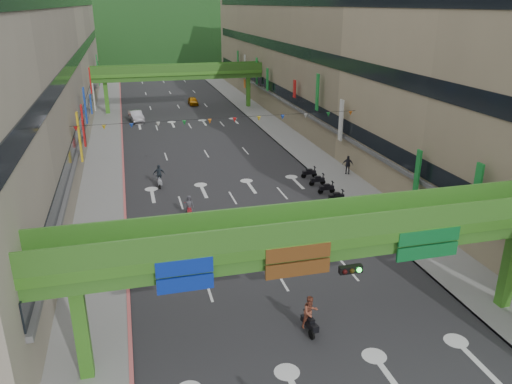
{
  "coord_description": "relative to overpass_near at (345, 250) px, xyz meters",
  "views": [
    {
      "loc": [
        -8.24,
        -13.47,
        15.87
      ],
      "look_at": [
        0.0,
        18.0,
        3.5
      ],
      "focal_mm": 35.0,
      "sensor_mm": 36.0,
      "label": 1
    }
  ],
  "objects": [
    {
      "name": "road_slab",
      "position": [
        -0.93,
        44.62,
        -5.2
      ],
      "size": [
        18.0,
        140.0,
        0.02
      ],
      "primitive_type": "cube",
      "color": "#28282B",
      "rests_on": "ground"
    },
    {
      "name": "sidewalk_left",
      "position": [
        -11.93,
        44.62,
        -5.13
      ],
      "size": [
        4.0,
        140.0,
        0.15
      ],
      "primitive_type": "cube",
      "color": "gray",
      "rests_on": "ground"
    },
    {
      "name": "sidewalk_right",
      "position": [
        10.07,
        44.62,
        -5.13
      ],
      "size": [
        4.0,
        140.0,
        0.15
      ],
      "primitive_type": "cube",
      "color": "gray",
      "rests_on": "ground"
    },
    {
      "name": "curb_left",
      "position": [
        -10.03,
        44.62,
        -5.12
      ],
      "size": [
        0.2,
        140.0,
        0.18
      ],
      "primitive_type": "cube",
      "color": "#CC5959",
      "rests_on": "ground"
    },
    {
      "name": "curb_right",
      "position": [
        8.17,
        44.62,
        -5.12
      ],
      "size": [
        0.2,
        140.0,
        0.18
      ],
      "primitive_type": "cube",
      "color": "gray",
      "rests_on": "ground"
    },
    {
      "name": "building_row_left",
      "position": [
        -19.86,
        44.62,
        4.25
      ],
      "size": [
        12.8,
        95.0,
        19.0
      ],
      "color": "#9E937F",
      "rests_on": "ground"
    },
    {
      "name": "building_row_right",
      "position": [
        18.0,
        44.62,
        4.25
      ],
      "size": [
        12.8,
        95.0,
        19.0
      ],
      "color": "gray",
      "rests_on": "ground"
    },
    {
      "name": "overpass_near",
      "position": [
        0.0,
        0.0,
        0.0
      ],
      "size": [
        28.0,
        12.27,
        7.1
      ],
      "color": "#4C9E2D",
      "rests_on": "ground"
    },
    {
      "name": "overpass_far",
      "position": [
        -0.93,
        59.62,
        0.2
      ],
      "size": [
        28.0,
        2.2,
        7.1
      ],
      "color": "#4C9E2D",
      "rests_on": "ground"
    },
    {
      "name": "hill_left",
      "position": [
        -15.93,
        154.62,
        -5.21
      ],
      "size": [
        168.0,
        140.0,
        112.0
      ],
      "primitive_type": "ellipsoid",
      "color": "#1C4419",
      "rests_on": "ground"
    },
    {
      "name": "hill_right",
      "position": [
        24.07,
        174.62,
        -5.21
      ],
      "size": [
        208.0,
        176.0,
        128.0
      ],
      "primitive_type": "ellipsoid",
      "color": "#1C4419",
      "rests_on": "ground"
    },
    {
      "name": "bunting_string",
      "position": [
        -0.93,
        24.62,
        0.75
      ],
      "size": [
        26.0,
        0.36,
        0.47
      ],
      "color": "black",
      "rests_on": "ground"
    },
    {
      "name": "scooter_rider_mid",
      "position": [
        -1.1,
        1.16,
        -4.11
      ],
      "size": [
        0.96,
        1.59,
        2.12
      ],
      "color": "black",
      "rests_on": "ground"
    },
    {
      "name": "scooter_rider_left",
      "position": [
        -6.85,
        25.02,
        -4.13
      ],
      "size": [
        1.07,
        1.6,
        2.14
      ],
      "color": "gray",
      "rests_on": "ground"
    },
    {
      "name": "scooter_rider_far",
      "position": [
        -5.09,
        17.41,
        -4.29
      ],
      "size": [
        0.77,
        1.6,
        1.84
      ],
      "color": "maroon",
      "rests_on": "ground"
    },
    {
      "name": "parked_scooter_row",
      "position": [
        7.35,
        19.58,
        -4.68
      ],
      "size": [
        1.6,
        9.35,
        1.08
      ],
      "color": "black",
      "rests_on": "ground"
    },
    {
      "name": "car_silver",
      "position": [
        -7.93,
        53.36,
        -4.46
      ],
      "size": [
        2.23,
        4.72,
        1.5
      ],
      "primitive_type": "imported",
      "rotation": [
        0.0,
        0.0,
        0.15
      ],
      "color": "#B7B5BE",
      "rests_on": "ground"
    },
    {
      "name": "car_yellow",
      "position": [
        1.62,
        63.61,
        -4.58
      ],
      "size": [
        1.56,
        3.71,
        1.26
      ],
      "primitive_type": "imported",
      "rotation": [
        0.0,
        0.0,
        -0.02
      ],
      "color": "#C47708",
      "rests_on": "ground"
    },
    {
      "name": "pedestrian_red",
      "position": [
        9.32,
        11.52,
        -4.27
      ],
      "size": [
        1.05,
        0.91,
        1.86
      ],
      "primitive_type": "imported",
      "rotation": [
        0.0,
        0.0,
        0.25
      ],
      "color": "#AA3B0C",
      "rests_on": "ground"
    },
    {
      "name": "pedestrian_dark",
      "position": [
        11.27,
        23.81,
        -4.29
      ],
      "size": [
        1.16,
        0.86,
        1.83
      ],
      "primitive_type": "imported",
      "rotation": [
        0.0,
        0.0,
        -0.44
      ],
      "color": "black",
      "rests_on": "ground"
    },
    {
      "name": "pedestrian_blue",
      "position": [
        8.87,
        12.72,
        -4.26
      ],
      "size": [
        1.04,
        0.95,
        1.88
      ],
      "primitive_type": "imported",
      "rotation": [
        0.0,
        0.0,
        2.56
      ],
      "color": "#314B5C",
      "rests_on": "ground"
    }
  ]
}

